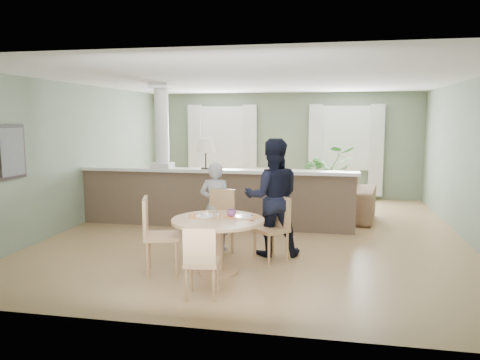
% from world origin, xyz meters
% --- Properties ---
extents(ground, '(8.00, 8.00, 0.00)m').
position_xyz_m(ground, '(0.00, 0.00, 0.00)').
color(ground, tan).
rests_on(ground, ground).
extents(room_shell, '(7.02, 8.02, 2.71)m').
position_xyz_m(room_shell, '(-0.03, 0.63, 1.81)').
color(room_shell, gray).
rests_on(room_shell, ground).
extents(pony_wall, '(5.32, 0.38, 2.70)m').
position_xyz_m(pony_wall, '(-0.99, 0.20, 0.71)').
color(pony_wall, brown).
rests_on(pony_wall, ground).
extents(sofa, '(3.41, 1.71, 0.95)m').
position_xyz_m(sofa, '(0.50, 1.48, 0.48)').
color(sofa, '#8B674C').
rests_on(sofa, ground).
extents(houseplant, '(1.64, 1.57, 1.41)m').
position_xyz_m(houseplant, '(1.13, 3.11, 0.70)').
color(houseplant, '#336528').
rests_on(houseplant, ground).
extents(dining_table, '(1.22, 1.22, 0.83)m').
position_xyz_m(dining_table, '(-0.19, -2.35, 0.59)').
color(dining_table, tan).
rests_on(dining_table, ground).
extents(chair_far_boy, '(0.56, 0.56, 0.99)m').
position_xyz_m(chair_far_boy, '(-0.40, -1.48, 0.54)').
color(chair_far_boy, tan).
rests_on(chair_far_boy, ground).
extents(chair_far_man, '(0.59, 0.59, 0.92)m').
position_xyz_m(chair_far_man, '(0.47, -1.57, 0.51)').
color(chair_far_man, tan).
rests_on(chair_far_man, ground).
extents(chair_near, '(0.43, 0.43, 0.85)m').
position_xyz_m(chair_near, '(-0.17, -3.26, 0.47)').
color(chair_near, tan).
rests_on(chair_near, ground).
extents(chair_side, '(0.58, 0.58, 1.02)m').
position_xyz_m(chair_side, '(-1.02, -2.48, 0.56)').
color(chair_side, tan).
rests_on(chair_side, ground).
extents(child_person, '(0.52, 0.36, 1.38)m').
position_xyz_m(child_person, '(-0.50, -1.24, 0.69)').
color(child_person, '#98989D').
rests_on(child_person, ground).
extents(man_person, '(0.98, 0.83, 1.76)m').
position_xyz_m(man_person, '(0.40, -1.36, 0.88)').
color(man_person, black).
rests_on(man_person, ground).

